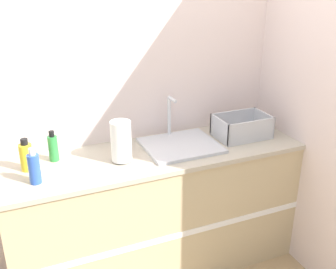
% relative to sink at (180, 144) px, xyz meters
% --- Properties ---
extents(wall_back, '(4.31, 0.06, 2.60)m').
position_rel_sink_xyz_m(wall_back, '(-0.18, 0.28, 0.39)').
color(wall_back, silver).
rests_on(wall_back, ground_plane).
extents(wall_right, '(0.06, 2.55, 2.60)m').
position_rel_sink_xyz_m(wall_right, '(0.80, -0.02, 0.39)').
color(wall_right, silver).
rests_on(wall_right, ground_plane).
extents(counter_cabinet, '(1.93, 0.58, 0.89)m').
position_rel_sink_xyz_m(counter_cabinet, '(-0.18, -0.02, -0.46)').
color(counter_cabinet, tan).
rests_on(counter_cabinet, ground_plane).
extents(sink, '(0.47, 0.42, 0.29)m').
position_rel_sink_xyz_m(sink, '(0.00, 0.00, 0.00)').
color(sink, silver).
rests_on(sink, counter_cabinet).
extents(paper_towel_roll, '(0.12, 0.12, 0.26)m').
position_rel_sink_xyz_m(paper_towel_roll, '(-0.41, -0.06, 0.11)').
color(paper_towel_roll, '#4C4C51').
rests_on(paper_towel_roll, counter_cabinet).
extents(dish_rack, '(0.36, 0.24, 0.15)m').
position_rel_sink_xyz_m(dish_rack, '(0.46, -0.02, 0.04)').
color(dish_rack, '#B7BABF').
rests_on(dish_rack, counter_cabinet).
extents(bottle_blue, '(0.06, 0.06, 0.20)m').
position_rel_sink_xyz_m(bottle_blue, '(-0.92, -0.13, 0.07)').
color(bottle_blue, '#2D56B7').
rests_on(bottle_blue, counter_cabinet).
extents(bottle_yellow, '(0.07, 0.07, 0.19)m').
position_rel_sink_xyz_m(bottle_yellow, '(-0.95, 0.04, 0.07)').
color(bottle_yellow, yellow).
rests_on(bottle_yellow, counter_cabinet).
extents(bottle_green, '(0.06, 0.06, 0.19)m').
position_rel_sink_xyz_m(bottle_green, '(-0.79, 0.11, 0.07)').
color(bottle_green, '#2D8C3D').
rests_on(bottle_green, counter_cabinet).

